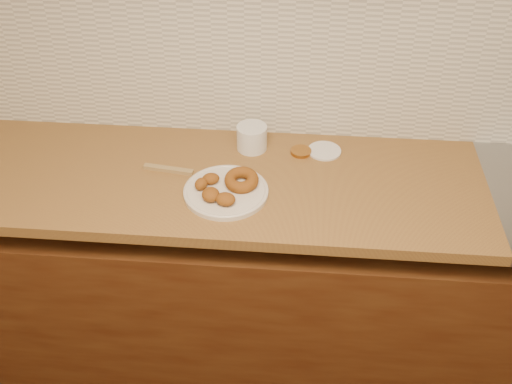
# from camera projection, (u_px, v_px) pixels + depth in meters

# --- Properties ---
(wall_back) EXTENTS (4.00, 0.02, 2.70)m
(wall_back) POSITION_uv_depth(u_px,v_px,m) (347.00, 17.00, 1.96)
(wall_back) COLOR #B4A98D
(wall_back) RESTS_ON ground
(base_cabinet) EXTENTS (3.60, 0.60, 0.77)m
(base_cabinet) POSITION_uv_depth(u_px,v_px,m) (326.00, 287.00, 2.32)
(base_cabinet) COLOR #533115
(base_cabinet) RESTS_ON floor
(butcher_block) EXTENTS (2.30, 0.62, 0.04)m
(butcher_block) POSITION_uv_depth(u_px,v_px,m) (147.00, 177.00, 2.06)
(butcher_block) COLOR olive
(butcher_block) RESTS_ON base_cabinet
(backsplash) EXTENTS (3.60, 0.02, 0.60)m
(backsplash) POSITION_uv_depth(u_px,v_px,m) (343.00, 60.00, 2.04)
(backsplash) COLOR beige
(backsplash) RESTS_ON wall_back
(donut_plate) EXTENTS (0.28, 0.28, 0.02)m
(donut_plate) POSITION_uv_depth(u_px,v_px,m) (226.00, 192.00, 1.95)
(donut_plate) COLOR beige
(donut_plate) RESTS_ON butcher_block
(ring_donut) EXTENTS (0.11, 0.12, 0.05)m
(ring_donut) POSITION_uv_depth(u_px,v_px,m) (241.00, 180.00, 1.96)
(ring_donut) COLOR brown
(ring_donut) RESTS_ON donut_plate
(fried_dough_chunks) EXTENTS (0.15, 0.16, 0.04)m
(fried_dough_chunks) POSITION_uv_depth(u_px,v_px,m) (213.00, 191.00, 1.91)
(fried_dough_chunks) COLOR brown
(fried_dough_chunks) RESTS_ON donut_plate
(plastic_tub) EXTENTS (0.12, 0.12, 0.09)m
(plastic_tub) POSITION_uv_depth(u_px,v_px,m) (252.00, 138.00, 2.13)
(plastic_tub) COLOR silver
(plastic_tub) RESTS_ON butcher_block
(tub_lid) EXTENTS (0.13, 0.13, 0.01)m
(tub_lid) POSITION_uv_depth(u_px,v_px,m) (324.00, 151.00, 2.14)
(tub_lid) COLOR white
(tub_lid) RESTS_ON butcher_block
(brass_jar_lid) EXTENTS (0.09, 0.09, 0.01)m
(brass_jar_lid) POSITION_uv_depth(u_px,v_px,m) (301.00, 152.00, 2.13)
(brass_jar_lid) COLOR #A0682A
(brass_jar_lid) RESTS_ON butcher_block
(wooden_utensil) EXTENTS (0.18, 0.05, 0.01)m
(wooden_utensil) POSITION_uv_depth(u_px,v_px,m) (168.00, 169.00, 2.05)
(wooden_utensil) COLOR #957A4A
(wooden_utensil) RESTS_ON butcher_block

